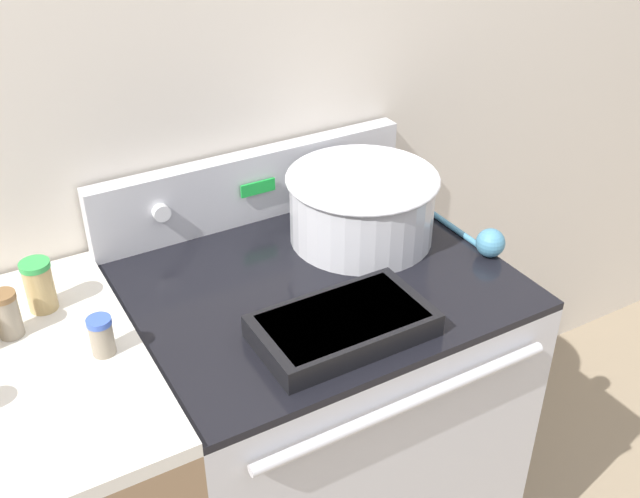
% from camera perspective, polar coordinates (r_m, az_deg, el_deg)
% --- Properties ---
extents(kitchen_wall, '(8.00, 0.05, 2.50)m').
position_cam_1_polar(kitchen_wall, '(1.80, -6.39, 12.44)').
color(kitchen_wall, beige).
rests_on(kitchen_wall, ground_plane).
extents(stove_range, '(0.82, 0.71, 0.92)m').
position_cam_1_polar(stove_range, '(1.95, -0.26, -13.48)').
color(stove_range, '#BCBCC1').
rests_on(stove_range, ground_plane).
extents(control_panel, '(0.82, 0.07, 0.18)m').
position_cam_1_polar(control_panel, '(1.85, -5.17, 4.82)').
color(control_panel, '#BCBCC1').
rests_on(control_panel, stove_range).
extents(mixing_bowl, '(0.36, 0.36, 0.16)m').
position_cam_1_polar(mixing_bowl, '(1.75, 3.21, 3.47)').
color(mixing_bowl, silver).
rests_on(mixing_bowl, stove_range).
extents(casserole_dish, '(0.35, 0.20, 0.05)m').
position_cam_1_polar(casserole_dish, '(1.47, 1.76, -5.76)').
color(casserole_dish, black).
rests_on(casserole_dish, stove_range).
extents(ladle, '(0.07, 0.31, 0.07)m').
position_cam_1_polar(ladle, '(1.77, 12.39, 0.66)').
color(ladle, teal).
rests_on(ladle, stove_range).
extents(spice_jar_blue_cap, '(0.05, 0.05, 0.08)m').
position_cam_1_polar(spice_jar_blue_cap, '(1.46, -16.31, -6.36)').
color(spice_jar_blue_cap, gray).
rests_on(spice_jar_blue_cap, side_counter).
extents(spice_jar_green_cap, '(0.06, 0.06, 0.11)m').
position_cam_1_polar(spice_jar_green_cap, '(1.61, -20.60, -2.61)').
color(spice_jar_green_cap, tan).
rests_on(spice_jar_green_cap, side_counter).
extents(spice_jar_brown_cap, '(0.05, 0.05, 0.10)m').
position_cam_1_polar(spice_jar_brown_cap, '(1.56, -22.74, -4.60)').
color(spice_jar_brown_cap, gray).
rests_on(spice_jar_brown_cap, side_counter).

